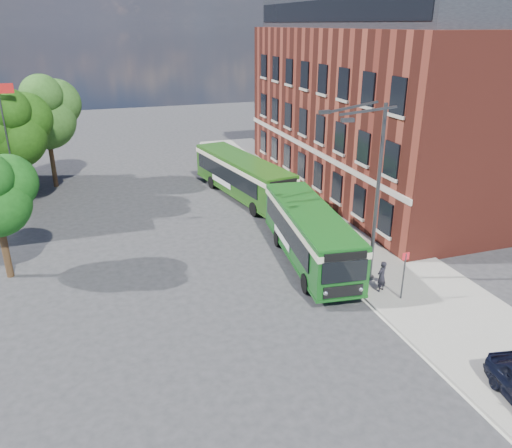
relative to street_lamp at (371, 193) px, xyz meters
name	(u,v)px	position (x,y,z in m)	size (l,w,h in m)	color
ground	(261,279)	(-4.84, 2.00, -4.79)	(120.00, 120.00, 0.00)	#2C2C2F
pavement	(318,211)	(2.16, 10.00, -4.72)	(6.00, 48.00, 0.15)	gray
kerb_line	(277,217)	(-0.89, 10.00, -4.79)	(0.12, 48.00, 0.01)	beige
brick_office	(383,99)	(9.16, 14.00, 2.18)	(12.10, 26.00, 14.20)	maroon
flagpole	(10,148)	(-17.29, 15.00, 0.15)	(0.95, 0.10, 9.00)	#333537
street_lamp	(371,193)	(0.00, 0.00, 0.00)	(2.96, 2.38, 9.00)	#333537
bus_stop_sign	(404,273)	(0.76, -2.20, -3.28)	(0.35, 0.08, 2.52)	#333537
bus_front	(310,231)	(-1.64, 3.13, -2.96)	(3.75, 10.62, 3.02)	#124F17
bus_rear	(242,174)	(-1.84, 14.92, -2.96)	(4.58, 12.07, 3.02)	#215013
pedestrian_a	(382,276)	(0.22, -1.26, -3.85)	(0.58, 0.38, 1.58)	black
pedestrian_b	(348,253)	(-0.10, 1.56, -3.83)	(0.79, 0.61, 1.61)	black
tree_mid	(13,128)	(-17.18, 17.42, 0.99)	(5.05, 4.80, 8.52)	#392714
tree_right	(46,111)	(-15.34, 22.20, 1.24)	(5.26, 5.01, 8.89)	#392714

